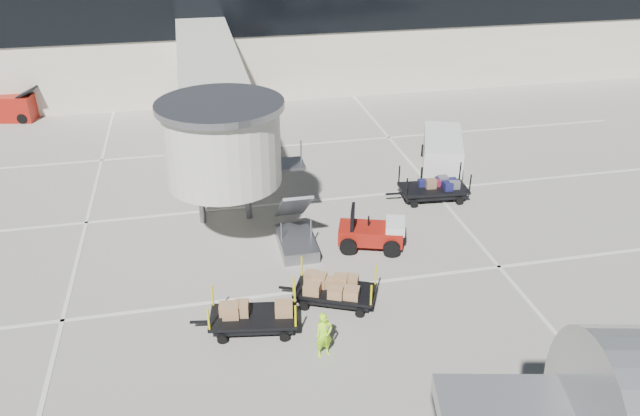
# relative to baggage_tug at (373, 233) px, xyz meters

# --- Properties ---
(ground) EXTENTS (140.00, 140.00, 0.00)m
(ground) POSITION_rel_baggage_tug_xyz_m (-1.63, -4.50, -0.62)
(ground) COLOR #B3ADA0
(ground) RESTS_ON ground
(lane_markings) EXTENTS (40.00, 30.00, 0.02)m
(lane_markings) POSITION_rel_baggage_tug_xyz_m (-2.30, 4.83, -0.61)
(lane_markings) COLOR silver
(lane_markings) RESTS_ON ground
(terminal) EXTENTS (64.00, 12.11, 15.20)m
(terminal) POSITION_rel_baggage_tug_xyz_m (-1.98, 25.44, 3.48)
(terminal) COLOR beige
(terminal) RESTS_ON ground
(jet_bridge) EXTENTS (5.70, 20.40, 6.03)m
(jet_bridge) POSITION_rel_baggage_tug_xyz_m (-5.60, 7.77, 3.66)
(jet_bridge) COLOR beige
(jet_bridge) RESTS_ON ground
(baggage_tug) EXTENTS (2.87, 2.32, 1.71)m
(baggage_tug) POSITION_rel_baggage_tug_xyz_m (0.00, 0.00, 0.00)
(baggage_tug) COLOR maroon
(baggage_tug) RESTS_ON ground
(suitcase_cart) EXTENTS (3.85, 1.77, 1.49)m
(suitcase_cart) POSITION_rel_baggage_tug_xyz_m (3.88, 3.54, -0.08)
(suitcase_cart) COLOR black
(suitcase_cart) RESTS_ON ground
(box_cart_near) EXTENTS (3.43, 2.39, 1.34)m
(box_cart_near) POSITION_rel_baggage_tug_xyz_m (-2.45, -3.42, -0.08)
(box_cart_near) COLOR black
(box_cart_near) RESTS_ON ground
(box_cart_far) EXTENTS (3.60, 1.85, 1.38)m
(box_cart_far) POSITION_rel_baggage_tug_xyz_m (-5.33, -4.28, -0.12)
(box_cart_far) COLOR black
(box_cart_far) RESTS_ON ground
(ground_worker) EXTENTS (0.64, 0.49, 1.56)m
(ground_worker) POSITION_rel_baggage_tug_xyz_m (-3.32, -6.00, 0.16)
(ground_worker) COLOR #A4FF1A
(ground_worker) RESTS_ON ground
(minivan) EXTENTS (3.36, 4.95, 1.74)m
(minivan) POSITION_rel_baggage_tug_xyz_m (5.71, 6.88, 0.42)
(minivan) COLOR silver
(minivan) RESTS_ON ground
(belt_loader) EXTENTS (4.53, 2.46, 2.07)m
(belt_loader) POSITION_rel_baggage_tug_xyz_m (-18.13, 19.49, 0.17)
(belt_loader) COLOR maroon
(belt_loader) RESTS_ON ground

